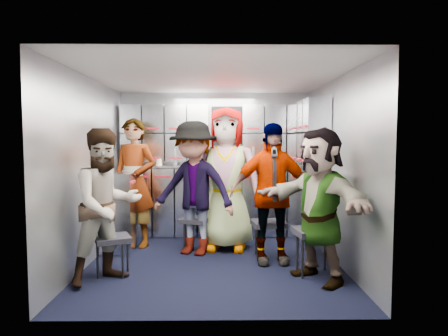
{
  "coord_description": "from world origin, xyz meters",
  "views": [
    {
      "loc": [
        0.06,
        -4.5,
        1.39
      ],
      "look_at": [
        0.12,
        0.35,
        1.05
      ],
      "focal_mm": 32.0,
      "sensor_mm": 36.0,
      "label": 1
    }
  ],
  "objects_px": {
    "jump_seat_center": "(226,219)",
    "attendant_arc_b": "(194,188)",
    "jump_seat_mid_right": "(268,225)",
    "attendant_standing": "(134,183)",
    "jump_seat_near_right": "(314,234)",
    "attendant_arc_a": "(107,206)",
    "jump_seat_near_left": "(113,241)",
    "attendant_arc_e": "(319,204)",
    "attendant_arc_d": "(271,193)",
    "jump_seat_mid_left": "(195,222)",
    "attendant_arc_c": "(226,179)"
  },
  "relations": [
    {
      "from": "jump_seat_center",
      "to": "attendant_arc_b",
      "type": "height_order",
      "value": "attendant_arc_b"
    },
    {
      "from": "jump_seat_mid_right",
      "to": "attendant_standing",
      "type": "height_order",
      "value": "attendant_standing"
    },
    {
      "from": "jump_seat_center",
      "to": "jump_seat_mid_right",
      "type": "relative_size",
      "value": 0.92
    },
    {
      "from": "jump_seat_near_right",
      "to": "attendant_standing",
      "type": "xyz_separation_m",
      "value": [
        -2.1,
        1.15,
        0.42
      ]
    },
    {
      "from": "jump_seat_center",
      "to": "jump_seat_near_right",
      "type": "bearing_deg",
      "value": -52.62
    },
    {
      "from": "jump_seat_near_right",
      "to": "attendant_arc_a",
      "type": "bearing_deg",
      "value": -175.15
    },
    {
      "from": "jump_seat_near_left",
      "to": "attendant_arc_e",
      "type": "xyz_separation_m",
      "value": [
        2.09,
        -0.18,
        0.4
      ]
    },
    {
      "from": "attendant_arc_a",
      "to": "attendant_arc_d",
      "type": "height_order",
      "value": "attendant_arc_d"
    },
    {
      "from": "attendant_standing",
      "to": "attendant_arc_a",
      "type": "height_order",
      "value": "attendant_standing"
    },
    {
      "from": "jump_seat_near_right",
      "to": "attendant_arc_d",
      "type": "height_order",
      "value": "attendant_arc_d"
    },
    {
      "from": "jump_seat_mid_right",
      "to": "attendant_arc_e",
      "type": "height_order",
      "value": "attendant_arc_e"
    },
    {
      "from": "jump_seat_mid_right",
      "to": "jump_seat_near_right",
      "type": "bearing_deg",
      "value": -55.61
    },
    {
      "from": "attendant_arc_b",
      "to": "attendant_standing",
      "type": "bearing_deg",
      "value": 177.29
    },
    {
      "from": "jump_seat_mid_left",
      "to": "attendant_standing",
      "type": "bearing_deg",
      "value": 166.37
    },
    {
      "from": "attendant_arc_a",
      "to": "attendant_arc_d",
      "type": "xyz_separation_m",
      "value": [
        1.68,
        0.59,
        0.04
      ]
    },
    {
      "from": "attendant_arc_e",
      "to": "jump_seat_near_right",
      "type": "bearing_deg",
      "value": 149.37
    },
    {
      "from": "attendant_arc_a",
      "to": "attendant_arc_c",
      "type": "bearing_deg",
      "value": 2.37
    },
    {
      "from": "attendant_arc_d",
      "to": "jump_seat_near_right",
      "type": "bearing_deg",
      "value": -48.73
    },
    {
      "from": "jump_seat_mid_right",
      "to": "attendant_arc_c",
      "type": "relative_size",
      "value": 0.24
    },
    {
      "from": "jump_seat_near_left",
      "to": "jump_seat_center",
      "type": "relative_size",
      "value": 1.1
    },
    {
      "from": "jump_seat_mid_left",
      "to": "jump_seat_center",
      "type": "height_order",
      "value": "jump_seat_mid_left"
    },
    {
      "from": "jump_seat_center",
      "to": "jump_seat_mid_right",
      "type": "height_order",
      "value": "jump_seat_mid_right"
    },
    {
      "from": "attendant_arc_b",
      "to": "jump_seat_mid_left",
      "type": "bearing_deg",
      "value": 112.29
    },
    {
      "from": "jump_seat_center",
      "to": "jump_seat_mid_left",
      "type": "bearing_deg",
      "value": -151.13
    },
    {
      "from": "jump_seat_near_left",
      "to": "jump_seat_mid_right",
      "type": "height_order",
      "value": "jump_seat_mid_right"
    },
    {
      "from": "attendant_standing",
      "to": "attendant_arc_b",
      "type": "height_order",
      "value": "attendant_standing"
    },
    {
      "from": "jump_seat_mid_right",
      "to": "attendant_arc_d",
      "type": "bearing_deg",
      "value": -90.0
    },
    {
      "from": "attendant_arc_a",
      "to": "attendant_arc_b",
      "type": "relative_size",
      "value": 0.93
    },
    {
      "from": "jump_seat_mid_left",
      "to": "attendant_arc_a",
      "type": "relative_size",
      "value": 0.29
    },
    {
      "from": "jump_seat_mid_left",
      "to": "jump_seat_near_right",
      "type": "xyz_separation_m",
      "value": [
        1.3,
        -0.95,
        0.06
      ]
    },
    {
      "from": "jump_seat_near_right",
      "to": "jump_seat_mid_left",
      "type": "bearing_deg",
      "value": 143.74
    },
    {
      "from": "jump_seat_near_left",
      "to": "jump_seat_center",
      "type": "distance_m",
      "value": 1.67
    },
    {
      "from": "jump_seat_mid_right",
      "to": "attendant_arc_e",
      "type": "bearing_deg",
      "value": -62.32
    },
    {
      "from": "jump_seat_near_right",
      "to": "attendant_arc_c",
      "type": "distance_m",
      "value": 1.42
    },
    {
      "from": "attendant_arc_d",
      "to": "attendant_arc_e",
      "type": "distance_m",
      "value": 0.72
    },
    {
      "from": "jump_seat_near_left",
      "to": "attendant_arc_e",
      "type": "bearing_deg",
      "value": -5.01
    },
    {
      "from": "jump_seat_near_left",
      "to": "attendant_arc_c",
      "type": "xyz_separation_m",
      "value": [
        1.19,
        0.99,
        0.55
      ]
    },
    {
      "from": "attendant_standing",
      "to": "attendant_arc_b",
      "type": "xyz_separation_m",
      "value": [
        0.8,
        -0.38,
        -0.03
      ]
    },
    {
      "from": "attendant_arc_c",
      "to": "attendant_arc_d",
      "type": "bearing_deg",
      "value": -42.67
    },
    {
      "from": "jump_seat_mid_right",
      "to": "attendant_arc_b",
      "type": "height_order",
      "value": "attendant_arc_b"
    },
    {
      "from": "attendant_arc_b",
      "to": "attendant_arc_c",
      "type": "distance_m",
      "value": 0.47
    },
    {
      "from": "attendant_arc_d",
      "to": "attendant_arc_b",
      "type": "bearing_deg",
      "value": 154.69
    },
    {
      "from": "jump_seat_mid_right",
      "to": "attendant_arc_d",
      "type": "relative_size",
      "value": 0.28
    },
    {
      "from": "jump_seat_mid_left",
      "to": "attendant_arc_d",
      "type": "bearing_deg",
      "value": -31.22
    },
    {
      "from": "attendant_arc_d",
      "to": "attendant_arc_a",
      "type": "bearing_deg",
      "value": -164.08
    },
    {
      "from": "jump_seat_mid_right",
      "to": "attendant_arc_d",
      "type": "xyz_separation_m",
      "value": [
        0.0,
        -0.18,
        0.41
      ]
    },
    {
      "from": "jump_seat_near_left",
      "to": "attendant_arc_e",
      "type": "distance_m",
      "value": 2.13
    },
    {
      "from": "jump_seat_center",
      "to": "attendant_standing",
      "type": "distance_m",
      "value": 1.3
    },
    {
      "from": "jump_seat_mid_right",
      "to": "attendant_arc_b",
      "type": "xyz_separation_m",
      "value": [
        -0.89,
        0.18,
        0.42
      ]
    },
    {
      "from": "attendant_standing",
      "to": "attendant_arc_a",
      "type": "xyz_separation_m",
      "value": [
        0.01,
        -1.32,
        -0.09
      ]
    }
  ]
}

